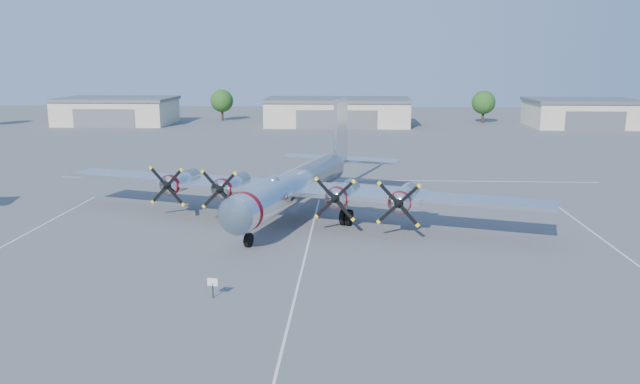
{
  "coord_description": "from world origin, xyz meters",
  "views": [
    {
      "loc": [
        3.21,
        -43.18,
        13.38
      ],
      "look_at": [
        0.69,
        3.76,
        3.2
      ],
      "focal_mm": 35.0,
      "sensor_mm": 36.0,
      "label": 1
    }
  ],
  "objects_px": {
    "tree_west": "(222,101)",
    "info_placard": "(213,284)",
    "hangar_west": "(117,111)",
    "hangar_center": "(338,112)",
    "tree_east": "(484,103)",
    "main_bomber_b29": "(298,215)",
    "hangar_east": "(582,113)"
  },
  "relations": [
    {
      "from": "tree_west",
      "to": "info_placard",
      "type": "relative_size",
      "value": 5.61
    },
    {
      "from": "hangar_west",
      "to": "hangar_center",
      "type": "bearing_deg",
      "value": -0.0
    },
    {
      "from": "hangar_center",
      "to": "info_placard",
      "type": "relative_size",
      "value": 24.17
    },
    {
      "from": "tree_east",
      "to": "main_bomber_b29",
      "type": "bearing_deg",
      "value": -111.72
    },
    {
      "from": "hangar_center",
      "to": "tree_east",
      "type": "xyz_separation_m",
      "value": [
        30.0,
        6.04,
        1.51
      ]
    },
    {
      "from": "main_bomber_b29",
      "to": "info_placard",
      "type": "relative_size",
      "value": 35.3
    },
    {
      "from": "tree_east",
      "to": "info_placard",
      "type": "height_order",
      "value": "tree_east"
    },
    {
      "from": "hangar_center",
      "to": "info_placard",
      "type": "bearing_deg",
      "value": -92.88
    },
    {
      "from": "tree_east",
      "to": "hangar_west",
      "type": "bearing_deg",
      "value": -175.4
    },
    {
      "from": "main_bomber_b29",
      "to": "tree_east",
      "type": "bearing_deg",
      "value": 84.51
    },
    {
      "from": "hangar_west",
      "to": "info_placard",
      "type": "height_order",
      "value": "hangar_west"
    },
    {
      "from": "hangar_east",
      "to": "tree_west",
      "type": "height_order",
      "value": "tree_west"
    },
    {
      "from": "tree_west",
      "to": "main_bomber_b29",
      "type": "xyz_separation_m",
      "value": [
        23.51,
        -81.06,
        -4.22
      ]
    },
    {
      "from": "tree_west",
      "to": "tree_east",
      "type": "height_order",
      "value": "same"
    },
    {
      "from": "hangar_center",
      "to": "hangar_east",
      "type": "xyz_separation_m",
      "value": [
        48.0,
        0.0,
        0.0
      ]
    },
    {
      "from": "hangar_east",
      "to": "main_bomber_b29",
      "type": "bearing_deg",
      "value": -124.13
    },
    {
      "from": "hangar_west",
      "to": "hangar_center",
      "type": "xyz_separation_m",
      "value": [
        45.0,
        -0.0,
        -0.0
      ]
    },
    {
      "from": "hangar_center",
      "to": "tree_east",
      "type": "bearing_deg",
      "value": 11.38
    },
    {
      "from": "hangar_east",
      "to": "main_bomber_b29",
      "type": "relative_size",
      "value": 0.49
    },
    {
      "from": "hangar_west",
      "to": "main_bomber_b29",
      "type": "xyz_separation_m",
      "value": [
        43.51,
        -73.03,
        -2.71
      ]
    },
    {
      "from": "tree_west",
      "to": "hangar_east",
      "type": "bearing_deg",
      "value": -6.28
    },
    {
      "from": "hangar_west",
      "to": "hangar_east",
      "type": "distance_m",
      "value": 93.0
    },
    {
      "from": "tree_east",
      "to": "hangar_center",
      "type": "bearing_deg",
      "value": -168.62
    },
    {
      "from": "hangar_west",
      "to": "tree_west",
      "type": "height_order",
      "value": "tree_west"
    },
    {
      "from": "hangar_west",
      "to": "tree_east",
      "type": "height_order",
      "value": "tree_east"
    },
    {
      "from": "hangar_east",
      "to": "tree_east",
      "type": "bearing_deg",
      "value": 161.46
    },
    {
      "from": "tree_east",
      "to": "tree_west",
      "type": "bearing_deg",
      "value": 177.92
    },
    {
      "from": "tree_east",
      "to": "hangar_east",
      "type": "bearing_deg",
      "value": -18.54
    },
    {
      "from": "hangar_east",
      "to": "tree_west",
      "type": "relative_size",
      "value": 3.1
    },
    {
      "from": "hangar_center",
      "to": "tree_west",
      "type": "height_order",
      "value": "tree_west"
    },
    {
      "from": "tree_east",
      "to": "info_placard",
      "type": "distance_m",
      "value": 104.23
    },
    {
      "from": "hangar_center",
      "to": "tree_west",
      "type": "xyz_separation_m",
      "value": [
        -25.0,
        8.04,
        1.51
      ]
    }
  ]
}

